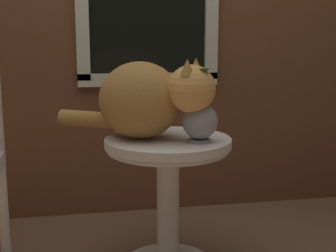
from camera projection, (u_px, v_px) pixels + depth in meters
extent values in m
cube|color=beige|center=(149.00, 79.00, 2.50)|extent=(0.78, 0.03, 0.07)
cylinder|color=silver|center=(168.00, 206.00, 1.91)|extent=(0.09, 0.09, 0.52)
cylinder|color=silver|center=(168.00, 142.00, 1.86)|extent=(0.52, 0.52, 0.03)
torus|color=silver|center=(168.00, 149.00, 1.86)|extent=(0.50, 0.50, 0.02)
cylinder|color=silver|center=(4.00, 214.00, 1.99)|extent=(0.04, 0.04, 0.46)
ellipsoid|color=#AD7A3D|center=(140.00, 100.00, 1.83)|extent=(0.45, 0.45, 0.31)
sphere|color=#E2A356|center=(192.00, 89.00, 1.73)|extent=(0.19, 0.19, 0.19)
cone|color=#AD7A3D|center=(187.00, 68.00, 1.67)|extent=(0.06, 0.06, 0.07)
cone|color=#AD7A3D|center=(196.00, 66.00, 1.77)|extent=(0.06, 0.06, 0.07)
cylinder|color=#AD7A3D|center=(92.00, 119.00, 1.93)|extent=(0.29, 0.22, 0.07)
cylinder|color=#99999E|center=(200.00, 140.00, 1.78)|extent=(0.08, 0.08, 0.01)
ellipsoid|color=#99999E|center=(200.00, 121.00, 1.77)|extent=(0.14, 0.14, 0.14)
cylinder|color=#99999E|center=(200.00, 103.00, 1.75)|extent=(0.08, 0.08, 0.04)
torus|color=#99999E|center=(200.00, 97.00, 1.75)|extent=(0.10, 0.10, 0.02)
cylinder|color=#2D662D|center=(195.00, 84.00, 1.74)|extent=(0.05, 0.01, 0.11)
cone|color=#2D662D|center=(190.00, 70.00, 1.72)|extent=(0.04, 0.04, 0.02)
cylinder|color=#2D662D|center=(203.00, 87.00, 1.75)|extent=(0.03, 0.02, 0.08)
cone|color=#2D662D|center=(205.00, 76.00, 1.75)|extent=(0.04, 0.04, 0.02)
cylinder|color=#2D662D|center=(202.00, 84.00, 1.72)|extent=(0.01, 0.05, 0.11)
cone|color=#2D662D|center=(204.00, 71.00, 1.69)|extent=(0.04, 0.04, 0.02)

